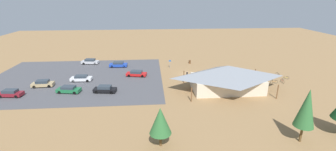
# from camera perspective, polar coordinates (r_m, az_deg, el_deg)

# --- Properties ---
(ground) EXTENTS (160.00, 160.00, 0.00)m
(ground) POSITION_cam_1_polar(r_m,az_deg,el_deg) (57.40, 4.97, 0.41)
(ground) COLOR #937047
(ground) RESTS_ON ground
(parking_lot_asphalt) EXTENTS (39.41, 30.59, 0.05)m
(parking_lot_asphalt) POSITION_cam_1_polar(r_m,az_deg,el_deg) (58.17, -21.45, -0.61)
(parking_lot_asphalt) COLOR #4C4C51
(parking_lot_asphalt) RESTS_ON ground
(bike_pavilion) EXTENTS (16.50, 10.10, 5.20)m
(bike_pavilion) POSITION_cam_1_polar(r_m,az_deg,el_deg) (47.94, 14.33, -0.23)
(bike_pavilion) COLOR beige
(bike_pavilion) RESTS_ON ground
(trash_bin) EXTENTS (0.60, 0.60, 0.90)m
(trash_bin) POSITION_cam_1_polar(r_m,az_deg,el_deg) (66.20, 5.34, 3.34)
(trash_bin) COLOR brown
(trash_bin) RESTS_ON ground
(lot_sign) EXTENTS (0.56, 0.08, 2.20)m
(lot_sign) POSITION_cam_1_polar(r_m,az_deg,el_deg) (61.67, 0.46, 3.18)
(lot_sign) COLOR #99999E
(lot_sign) RESTS_ON ground
(pine_far_east) EXTENTS (2.48, 2.48, 7.47)m
(pine_far_east) POSITION_cam_1_polar(r_m,az_deg,el_deg) (34.25, 30.84, -6.89)
(pine_far_east) COLOR brown
(pine_far_east) RESTS_ON ground
(pine_far_west) EXTENTS (2.80, 2.80, 5.35)m
(pine_far_west) POSITION_cam_1_polar(r_m,az_deg,el_deg) (29.32, -1.89, -11.05)
(pine_far_west) COLOR brown
(pine_far_west) RESTS_ON ground
(bicycle_black_mid_cluster) EXTENTS (1.59, 0.76, 0.76)m
(bicycle_black_mid_cluster) POSITION_cam_1_polar(r_m,az_deg,el_deg) (58.04, 19.59, -0.08)
(bicycle_black_mid_cluster) COLOR black
(bicycle_black_mid_cluster) RESTS_ON ground
(bicycle_yellow_yard_right) EXTENTS (1.74, 0.49, 0.83)m
(bicycle_yellow_yard_right) POSITION_cam_1_polar(r_m,az_deg,el_deg) (59.71, 26.92, -0.56)
(bicycle_yellow_yard_right) COLOR black
(bicycle_yellow_yard_right) RESTS_ON ground
(bicycle_teal_edge_south) EXTENTS (1.74, 0.48, 0.88)m
(bicycle_teal_edge_south) POSITION_cam_1_polar(r_m,az_deg,el_deg) (57.63, 23.73, -0.71)
(bicycle_teal_edge_south) COLOR black
(bicycle_teal_edge_south) RESTS_ON ground
(bicycle_red_near_sign) EXTENTS (0.48, 1.68, 0.83)m
(bicycle_red_near_sign) POSITION_cam_1_polar(r_m,az_deg,el_deg) (57.17, 26.22, -1.25)
(bicycle_red_near_sign) COLOR black
(bicycle_red_near_sign) RESTS_ON ground
(bicycle_blue_lone_east) EXTENTS (0.92, 1.50, 0.85)m
(bicycle_blue_lone_east) POSITION_cam_1_polar(r_m,az_deg,el_deg) (56.53, 18.37, -0.40)
(bicycle_blue_lone_east) COLOR black
(bicycle_blue_lone_east) RESTS_ON ground
(bicycle_purple_yard_center) EXTENTS (0.84, 1.58, 0.86)m
(bicycle_purple_yard_center) POSITION_cam_1_polar(r_m,az_deg,el_deg) (56.60, 21.25, -0.71)
(bicycle_purple_yard_center) COLOR black
(bicycle_purple_yard_center) RESTS_ON ground
(bicycle_green_back_row) EXTENTS (1.59, 0.49, 0.79)m
(bicycle_green_back_row) POSITION_cam_1_polar(r_m,az_deg,el_deg) (54.26, 22.19, -1.71)
(bicycle_green_back_row) COLOR black
(bicycle_green_back_row) RESTS_ON ground
(bicycle_white_front_row) EXTENTS (1.59, 0.80, 0.83)m
(bicycle_white_front_row) POSITION_cam_1_polar(r_m,az_deg,el_deg) (59.72, 24.09, -0.10)
(bicycle_white_front_row) COLOR black
(bicycle_white_front_row) RESTS_ON ground
(bicycle_orange_by_bin) EXTENTS (1.78, 0.48, 0.84)m
(bicycle_orange_by_bin) POSITION_cam_1_polar(r_m,az_deg,el_deg) (55.79, 24.53, -1.45)
(bicycle_orange_by_bin) COLOR black
(bicycle_orange_by_bin) RESTS_ON ground
(bicycle_silver_trailside) EXTENTS (0.48, 1.70, 0.84)m
(bicycle_silver_trailside) POSITION_cam_1_polar(r_m,az_deg,el_deg) (61.41, 25.29, 0.23)
(bicycle_silver_trailside) COLOR black
(bicycle_silver_trailside) RESTS_ON ground
(bicycle_black_lone_west) EXTENTS (1.55, 1.07, 0.87)m
(bicycle_black_lone_west) POSITION_cam_1_polar(r_m,az_deg,el_deg) (56.84, 16.42, -0.09)
(bicycle_black_lone_west) COLOR black
(bicycle_black_lone_west) RESTS_ON ground
(bicycle_yellow_yard_front) EXTENTS (1.50, 0.73, 0.75)m
(bicycle_yellow_yard_front) POSITION_cam_1_polar(r_m,az_deg,el_deg) (59.36, 21.06, 0.15)
(bicycle_yellow_yard_front) COLOR black
(bicycle_yellow_yard_front) RESTS_ON ground
(car_white_far_end) EXTENTS (4.65, 1.97, 1.33)m
(car_white_far_end) POSITION_cam_1_polar(r_m,az_deg,el_deg) (55.55, -20.48, -0.63)
(car_white_far_end) COLOR white
(car_white_far_end) RESTS_ON parking_lot_asphalt
(car_black_by_curb) EXTENTS (4.60, 2.29, 1.40)m
(car_black_by_curb) POSITION_cam_1_polar(r_m,az_deg,el_deg) (47.69, -15.20, -3.23)
(car_black_by_curb) COLOR black
(car_black_by_curb) RESTS_ON parking_lot_asphalt
(car_maroon_second_row) EXTENTS (4.54, 2.16, 1.37)m
(car_maroon_second_row) POSITION_cam_1_polar(r_m,az_deg,el_deg) (53.35, -34.15, -3.59)
(car_maroon_second_row) COLOR maroon
(car_maroon_second_row) RESTS_ON parking_lot_asphalt
(car_blue_inner_stall) EXTENTS (4.78, 2.12, 1.41)m
(car_blue_inner_stall) POSITION_cam_1_polar(r_m,az_deg,el_deg) (63.78, -12.06, 2.67)
(car_blue_inner_stall) COLOR #1E42B2
(car_blue_inner_stall) RESTS_ON parking_lot_asphalt
(car_tan_front_row) EXTENTS (4.39, 2.00, 1.44)m
(car_tan_front_row) POSITION_cam_1_polar(r_m,az_deg,el_deg) (55.49, -28.34, -1.73)
(car_tan_front_row) COLOR tan
(car_tan_front_row) RESTS_ON parking_lot_asphalt
(car_green_back_corner) EXTENTS (4.77, 2.52, 1.36)m
(car_green_back_corner) POSITION_cam_1_polar(r_m,az_deg,el_deg) (49.94, -23.16, -3.14)
(car_green_back_corner) COLOR #1E6B3D
(car_green_back_corner) RESTS_ON parking_lot_asphalt
(car_silver_near_entry) EXTENTS (4.87, 2.42, 1.45)m
(car_silver_near_entry) POSITION_cam_1_polar(r_m,az_deg,el_deg) (68.72, -18.52, 3.28)
(car_silver_near_entry) COLOR #BCBCC1
(car_silver_near_entry) RESTS_ON parking_lot_asphalt
(car_red_end_stall) EXTENTS (5.02, 2.73, 1.34)m
(car_red_end_stall) POSITION_cam_1_polar(r_m,az_deg,el_deg) (55.74, -7.74, 0.51)
(car_red_end_stall) COLOR red
(car_red_end_stall) RESTS_ON parking_lot_asphalt
(visitor_by_pavilion) EXTENTS (0.40, 0.40, 1.79)m
(visitor_by_pavilion) POSITION_cam_1_polar(r_m,az_deg,el_deg) (53.79, 4.68, 0.18)
(visitor_by_pavilion) COLOR #2D3347
(visitor_by_pavilion) RESTS_ON ground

